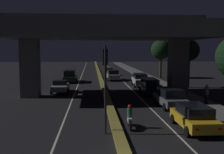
{
  "coord_description": "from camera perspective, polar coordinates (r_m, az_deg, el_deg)",
  "views": [
    {
      "loc": [
        -1.5,
        -10.13,
        4.93
      ],
      "look_at": [
        1.09,
        23.13,
        1.49
      ],
      "focal_mm": 42.0,
      "sensor_mm": 36.0,
      "label": 1
    }
  ],
  "objects": [
    {
      "name": "lane_line_left_inner",
      "position": [
        45.44,
        -6.9,
        -0.38
      ],
      "size": [
        0.12,
        126.0,
        0.0
      ],
      "primitive_type": "cube",
      "color": "beige",
      "rests_on": "ground_plane"
    },
    {
      "name": "lane_line_right_inner",
      "position": [
        45.67,
        1.82,
        -0.31
      ],
      "size": [
        0.12,
        126.0,
        0.0
      ],
      "primitive_type": "cube",
      "color": "beige",
      "rests_on": "ground_plane"
    },
    {
      "name": "median_divider",
      "position": [
        45.41,
        -2.53,
        -0.2
      ],
      "size": [
        0.63,
        126.0,
        0.24
      ],
      "primitive_type": "cube",
      "color": "olive",
      "rests_on": "ground_plane"
    },
    {
      "name": "sidewalk_right",
      "position": [
        39.67,
        9.92,
        -1.22
      ],
      "size": [
        2.8,
        126.0,
        0.16
      ],
      "primitive_type": "cube",
      "color": "#5B5956",
      "rests_on": "ground_plane"
    },
    {
      "name": "elevated_overpass",
      "position": [
        28.07,
        -1.4,
        9.3
      ],
      "size": [
        21.71,
        10.21,
        8.68
      ],
      "color": "#5B5956",
      "rests_on": "ground_plane"
    },
    {
      "name": "traffic_light_left_of_median",
      "position": [
        15.2,
        -1.47,
        0.64
      ],
      "size": [
        0.3,
        0.49,
        5.2
      ],
      "color": "black",
      "rests_on": "ground_plane"
    },
    {
      "name": "street_lamp",
      "position": [
        32.14,
        11.78,
        6.27
      ],
      "size": [
        2.21,
        0.32,
        8.95
      ],
      "color": "#2D2D30",
      "rests_on": "ground_plane"
    },
    {
      "name": "car_taxi_yellow_lead",
      "position": [
        17.2,
        17.4,
        -8.25
      ],
      "size": [
        2.01,
        4.27,
        1.54
      ],
      "rotation": [
        0.0,
        0.0,
        1.56
      ],
      "color": "gold",
      "rests_on": "ground_plane"
    },
    {
      "name": "car_grey_second",
      "position": [
        23.26,
        12.53,
        -4.35
      ],
      "size": [
        2.12,
        4.45,
        1.64
      ],
      "rotation": [
        0.0,
        0.0,
        1.6
      ],
      "color": "#515459",
      "rests_on": "ground_plane"
    },
    {
      "name": "car_black_third",
      "position": [
        29.3,
        8.22,
        -1.97
      ],
      "size": [
        1.89,
        4.47,
        1.8
      ],
      "rotation": [
        0.0,
        0.0,
        1.55
      ],
      "color": "black",
      "rests_on": "ground_plane"
    },
    {
      "name": "car_white_fourth",
      "position": [
        36.0,
        6.12,
        -0.55
      ],
      "size": [
        2.14,
        4.79,
        1.73
      ],
      "rotation": [
        0.0,
        0.0,
        1.53
      ],
      "color": "silver",
      "rests_on": "ground_plane"
    },
    {
      "name": "car_silver_fifth",
      "position": [
        42.91,
        0.19,
        0.46
      ],
      "size": [
        2.1,
        4.55,
        1.68
      ],
      "rotation": [
        0.0,
        0.0,
        1.59
      ],
      "color": "gray",
      "rests_on": "ground_plane"
    },
    {
      "name": "car_grey_sixth",
      "position": [
        51.37,
        -0.74,
        1.18
      ],
      "size": [
        1.86,
        4.77,
        1.41
      ],
      "rotation": [
        0.0,
        0.0,
        1.56
      ],
      "color": "#515459",
      "rests_on": "ground_plane"
    },
    {
      "name": "car_silver_lead_oncoming",
      "position": [
        31.16,
        -11.21,
        -2.0
      ],
      "size": [
        1.97,
        4.01,
        1.41
      ],
      "rotation": [
        0.0,
        0.0,
        -1.55
      ],
      "color": "gray",
      "rests_on": "ground_plane"
    },
    {
      "name": "car_dark_green_second_oncoming",
      "position": [
        40.75,
        -9.11,
        0.25
      ],
      "size": [
        2.0,
        4.73,
        1.85
      ],
      "rotation": [
        0.0,
        0.0,
        -1.57
      ],
      "color": "black",
      "rests_on": "ground_plane"
    },
    {
      "name": "motorcycle_white_filtering_near",
      "position": [
        16.8,
        3.86,
        -8.92
      ],
      "size": [
        0.33,
        1.77,
        1.51
      ],
      "rotation": [
        0.0,
        0.0,
        1.52
      ],
      "color": "black",
      "rests_on": "ground_plane"
    },
    {
      "name": "pedestrian_on_sidewalk",
      "position": [
        24.84,
        19.91,
        -3.53
      ],
      "size": [
        0.39,
        0.39,
        1.72
      ],
      "color": "black",
      "rests_on": "sidewalk_right"
    },
    {
      "name": "roadside_tree_kerbside_mid",
      "position": [
        35.68,
        16.35,
        5.47
      ],
      "size": [
        2.83,
        2.83,
        6.33
      ],
      "color": "#38281C",
      "rests_on": "ground_plane"
    },
    {
      "name": "roadside_tree_kerbside_far",
      "position": [
        47.12,
        10.57,
        5.81
      ],
      "size": [
        3.46,
        3.46,
        6.74
      ],
      "color": "#38281C",
      "rests_on": "ground_plane"
    }
  ]
}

